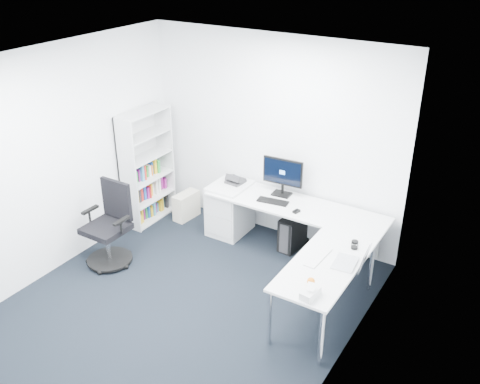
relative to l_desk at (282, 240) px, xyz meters
The scene contains 21 objects.
ground 1.54m from the l_desk, 111.45° to the right, with size 4.20×4.20×0.00m, color black.
ceiling 2.80m from the l_desk, 111.45° to the right, with size 4.20×4.20×0.00m, color white.
wall_back 1.34m from the l_desk, 128.16° to the left, with size 3.60×0.02×2.70m, color white.
wall_left 2.92m from the l_desk, 149.22° to the right, with size 0.02×4.20×2.70m, color white.
wall_right 2.13m from the l_desk, 48.24° to the right, with size 0.02×4.20×2.70m, color white.
l_desk is the anchor object (origin of this frame).
drawer_pedestal 1.04m from the l_desk, 161.09° to the left, with size 0.47×0.58×0.72m, color silver.
bookshelf 2.23m from the l_desk, behind, with size 0.32×0.81×1.62m, color silver, non-canonical shape.
task_chair 2.18m from the l_desk, 148.83° to the right, with size 0.59×0.59×1.05m, color black, non-canonical shape.
black_pc_tower 0.45m from the l_desk, 96.82° to the left, with size 0.21×0.47×0.46m, color black.
beige_pc_tower 1.77m from the l_desk, 169.18° to the left, with size 0.18×0.41×0.39m, color beige.
power_strip 0.76m from the l_desk, 48.17° to the left, with size 0.32×0.06×0.04m, color silver.
monitor 0.83m from the l_desk, 119.57° to the left, with size 0.54×0.17×0.52m, color black, non-canonical shape.
black_keyboard 0.51m from the l_desk, 138.21° to the left, with size 0.40×0.14×0.02m, color black.
mouse 0.40m from the l_desk, 58.68° to the left, with size 0.06×0.09×0.03m, color black.
desk_phone 1.13m from the l_desk, 155.55° to the left, with size 0.22×0.22×0.15m, color #2D2D2F, non-canonical shape.
laptop 1.26m from the l_desk, 29.57° to the right, with size 0.33×0.32×0.23m, color silver, non-canonical shape.
white_keyboard 1.03m from the l_desk, 40.29° to the right, with size 0.12×0.44×0.01m, color silver.
headphones 1.06m from the l_desk, 11.28° to the right, with size 0.11×0.18×0.05m, color black, non-canonical shape.
orange_fruit 1.45m from the l_desk, 51.56° to the right, with size 0.08×0.08×0.08m, color orange.
tissue_box 1.63m from the l_desk, 53.37° to the right, with size 0.12×0.22×0.08m, color silver.
Camera 1 is at (3.07, -3.70, 3.81)m, focal length 40.00 mm.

